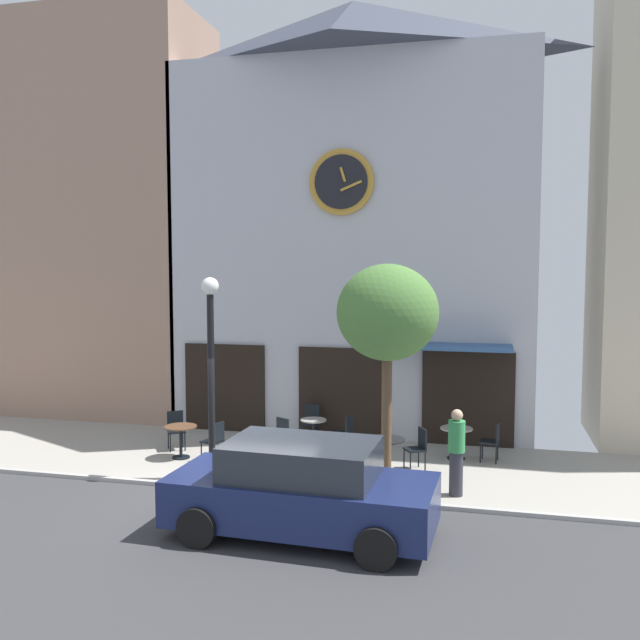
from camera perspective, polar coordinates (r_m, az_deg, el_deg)
The scene contains 18 objects.
ground_plane at distance 13.21m, azimuth -7.15°, elevation -14.94°, with size 29.23×10.22×0.13m.
clock_building at distance 18.50m, azimuth 2.75°, elevation 9.00°, with size 9.44×4.17×11.29m.
neighbor_building_left at distance 21.87m, azimuth -18.55°, elevation 8.03°, with size 6.95×3.56×11.53m.
street_lamp at distance 14.07m, azimuth -9.10°, elevation -4.78°, with size 0.36×0.36×4.15m.
street_tree at distance 13.21m, azimuth 5.67°, elevation 0.49°, with size 1.98×1.78×4.42m.
cafe_table_center at distance 16.00m, azimuth -11.59°, elevation -9.41°, with size 0.74×0.74×0.74m.
cafe_table_center_right at distance 16.40m, azimuth -0.55°, elevation -9.16°, with size 0.62×0.62×0.72m.
cafe_table_center_left at distance 14.56m, azimuth 5.57°, elevation -10.63°, with size 0.78×0.78×0.76m.
cafe_table_rightmost at distance 15.91m, azimuth 11.35°, elevation -9.56°, with size 0.72×0.72×0.72m.
cafe_chair_near_tree at distance 15.58m, azimuth -8.80°, elevation -9.77°, with size 0.51×0.51×0.90m.
cafe_chair_by_entrance at distance 15.87m, azimuth -2.89°, elevation -9.45°, with size 0.54×0.54×0.90m.
cafe_chair_right_end at distance 17.20m, azimuth -0.73°, elevation -8.33°, with size 0.42×0.42×0.90m.
cafe_chair_corner at distance 15.86m, azimuth 14.31°, elevation -9.60°, with size 0.44×0.44×0.90m.
cafe_chair_facing_wall at distance 16.79m, azimuth -11.98°, elevation -8.76°, with size 0.56×0.56×0.90m.
cafe_chair_mid_row at distance 14.97m, azimuth 8.23°, elevation -10.37°, with size 0.55×0.55×0.90m.
cafe_chair_near_lamp at distance 16.13m, azimuth 2.16°, elevation -9.22°, with size 0.48×0.48×0.90m.
pedestrian_green at distance 13.42m, azimuth 11.36°, elevation -10.72°, with size 0.41×0.41×1.67m.
parked_car_navy at distance 11.38m, azimuth -1.55°, elevation -14.01°, with size 4.37×2.16×1.55m.
Camera 1 is at (4.47, -12.11, 4.42)m, focal length 38.20 mm.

